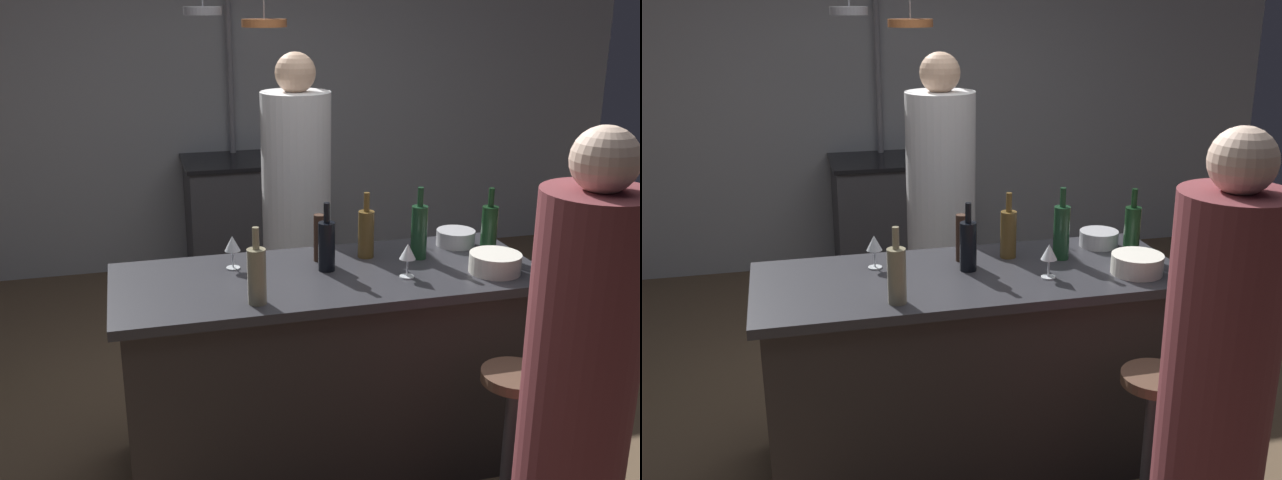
% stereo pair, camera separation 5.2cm
% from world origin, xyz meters
% --- Properties ---
extents(ground_plane, '(9.00, 9.00, 0.00)m').
position_xyz_m(ground_plane, '(0.00, 0.00, 0.00)').
color(ground_plane, brown).
extents(back_wall, '(6.40, 0.16, 2.60)m').
position_xyz_m(back_wall, '(0.00, 2.85, 1.30)').
color(back_wall, '#B2B7BC').
rests_on(back_wall, ground_plane).
extents(kitchen_island, '(1.80, 0.72, 0.90)m').
position_xyz_m(kitchen_island, '(0.00, 0.00, 0.45)').
color(kitchen_island, '#332D2B').
rests_on(kitchen_island, ground_plane).
extents(stove_range, '(0.80, 0.64, 0.89)m').
position_xyz_m(stove_range, '(0.00, 2.45, 0.45)').
color(stove_range, '#47474C').
rests_on(stove_range, ground_plane).
extents(chef, '(0.37, 0.37, 1.74)m').
position_xyz_m(chef, '(0.08, 0.94, 0.81)').
color(chef, white).
rests_on(chef, ground_plane).
extents(bar_stool_right, '(0.28, 0.28, 0.68)m').
position_xyz_m(bar_stool_right, '(0.55, -0.62, 0.38)').
color(bar_stool_right, '#4C4C51').
rests_on(bar_stool_right, ground_plane).
extents(guest_right, '(0.35, 0.35, 1.66)m').
position_xyz_m(guest_right, '(0.54, -1.01, 0.77)').
color(guest_right, brown).
rests_on(guest_right, ground_plane).
extents(overhead_pot_rack, '(0.59, 1.27, 2.17)m').
position_xyz_m(overhead_pot_rack, '(-0.04, 2.08, 1.62)').
color(overhead_pot_rack, gray).
rests_on(overhead_pot_rack, ground_plane).
extents(pepper_mill, '(0.05, 0.05, 0.21)m').
position_xyz_m(pepper_mill, '(0.00, 0.16, 1.01)').
color(pepper_mill, '#382319').
rests_on(pepper_mill, kitchen_island).
extents(wine_bottle_amber, '(0.07, 0.07, 0.30)m').
position_xyz_m(wine_bottle_amber, '(0.21, 0.16, 1.01)').
color(wine_bottle_amber, brown).
rests_on(wine_bottle_amber, kitchen_island).
extents(wine_bottle_red, '(0.07, 0.07, 0.31)m').
position_xyz_m(wine_bottle_red, '(0.76, 0.06, 1.02)').
color(wine_bottle_red, '#143319').
rests_on(wine_bottle_red, kitchen_island).
extents(wine_bottle_dark, '(0.07, 0.07, 0.30)m').
position_xyz_m(wine_bottle_dark, '(0.00, 0.04, 1.01)').
color(wine_bottle_dark, black).
rests_on(wine_bottle_dark, kitchen_island).
extents(wine_bottle_white, '(0.07, 0.07, 0.30)m').
position_xyz_m(wine_bottle_white, '(-0.35, -0.24, 1.02)').
color(wine_bottle_white, gray).
rests_on(wine_bottle_white, kitchen_island).
extents(wine_bottle_green, '(0.07, 0.07, 0.32)m').
position_xyz_m(wine_bottle_green, '(0.43, 0.09, 1.03)').
color(wine_bottle_green, '#193D23').
rests_on(wine_bottle_green, kitchen_island).
extents(wine_glass_near_right_guest, '(0.07, 0.07, 0.15)m').
position_xyz_m(wine_glass_near_right_guest, '(0.30, -0.13, 1.01)').
color(wine_glass_near_right_guest, silver).
rests_on(wine_glass_near_right_guest, kitchen_island).
extents(wine_glass_near_left_guest, '(0.07, 0.07, 0.15)m').
position_xyz_m(wine_glass_near_left_guest, '(-0.38, 0.16, 1.01)').
color(wine_glass_near_left_guest, silver).
rests_on(wine_glass_near_left_guest, kitchen_island).
extents(mixing_bowl_ceramic, '(0.22, 0.22, 0.08)m').
position_xyz_m(mixing_bowl_ceramic, '(0.68, -0.16, 0.94)').
color(mixing_bowl_ceramic, silver).
rests_on(mixing_bowl_ceramic, kitchen_island).
extents(mixing_bowl_steel, '(0.18, 0.18, 0.07)m').
position_xyz_m(mixing_bowl_steel, '(0.67, 0.21, 0.94)').
color(mixing_bowl_steel, '#B7B7BC').
rests_on(mixing_bowl_steel, kitchen_island).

